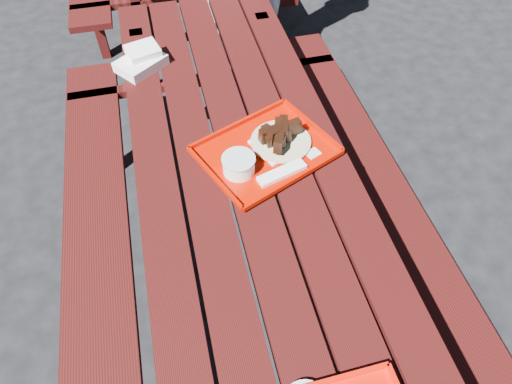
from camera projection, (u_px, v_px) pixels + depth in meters
The scene contains 4 objects.
ground at pixel (248, 278), 2.14m from camera, with size 60.00×60.00×0.00m, color black.
picnic_table_near at pixel (246, 205), 1.71m from camera, with size 1.41×2.40×0.75m.
far_tray at pixel (265, 151), 1.59m from camera, with size 0.54×0.48×0.07m.
white_cloth at pixel (142, 60), 1.91m from camera, with size 0.24×0.23×0.08m.
Camera 1 is at (-0.21, -1.01, 1.92)m, focal length 32.00 mm.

